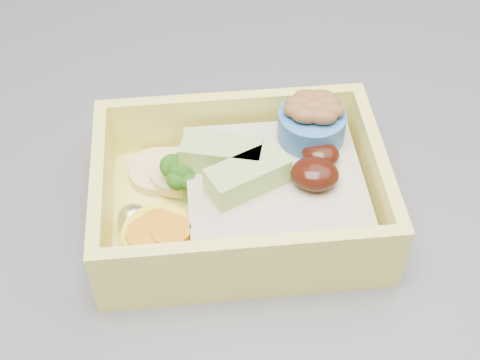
# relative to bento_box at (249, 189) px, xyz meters

# --- Properties ---
(bento_box) EXTENTS (0.23, 0.19, 0.07)m
(bento_box) POSITION_rel_bento_box_xyz_m (0.00, 0.00, 0.00)
(bento_box) COLOR #FFF169
(bento_box) RESTS_ON island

